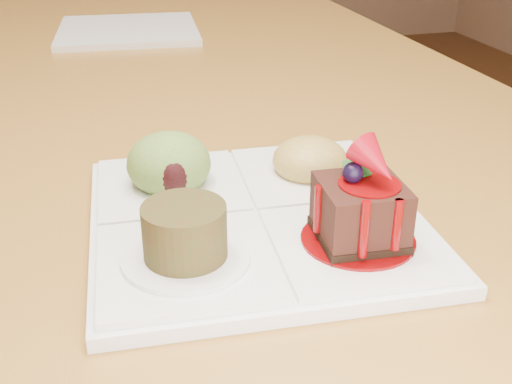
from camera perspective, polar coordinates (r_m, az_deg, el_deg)
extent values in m
plane|color=#502E16|center=(1.53, -7.46, -16.29)|extent=(6.00, 6.00, 0.00)
cube|color=#A4712A|center=(1.17, -9.58, 11.00)|extent=(1.00, 1.80, 0.04)
cylinder|color=#A4712A|center=(2.15, 0.39, 8.09)|extent=(0.06, 0.06, 0.71)
cube|color=black|center=(1.52, 16.39, 1.00)|extent=(0.50, 0.50, 0.04)
cylinder|color=black|center=(1.47, 9.65, -8.71)|extent=(0.03, 0.03, 0.39)
cylinder|color=black|center=(1.79, 20.15, -3.28)|extent=(0.03, 0.03, 0.39)
cylinder|color=black|center=(1.75, 9.72, -2.61)|extent=(0.03, 0.03, 0.39)
cube|color=white|center=(0.58, 0.00, -2.58)|extent=(0.31, 0.31, 0.01)
cube|color=white|center=(0.53, 9.01, -4.54)|extent=(0.14, 0.14, 0.01)
cube|color=white|center=(0.50, -6.20, -6.28)|extent=(0.14, 0.14, 0.01)
cube|color=white|center=(0.63, -7.62, 0.58)|extent=(0.14, 0.14, 0.01)
cube|color=white|center=(0.65, 4.79, 1.70)|extent=(0.14, 0.14, 0.01)
cylinder|color=#670305|center=(0.53, 9.04, -4.15)|extent=(0.09, 0.09, 0.00)
cube|color=black|center=(0.53, 9.07, -3.85)|extent=(0.07, 0.07, 0.01)
cube|color=black|center=(0.52, 9.27, -1.39)|extent=(0.07, 0.07, 0.04)
cylinder|color=#670305|center=(0.51, 9.45, 0.80)|extent=(0.05, 0.05, 0.00)
sphere|color=black|center=(0.50, 8.61, 1.71)|extent=(0.02, 0.02, 0.02)
cone|color=maroon|center=(0.50, 10.63, 2.57)|extent=(0.04, 0.05, 0.04)
cube|color=#103F0F|center=(0.52, 9.24, 2.06)|extent=(0.02, 0.02, 0.01)
cube|color=#103F0F|center=(0.51, 8.35, 2.07)|extent=(0.02, 0.02, 0.01)
cylinder|color=#670305|center=(0.49, 9.60, -3.31)|extent=(0.01, 0.01, 0.05)
cylinder|color=#670305|center=(0.50, 12.42, -2.88)|extent=(0.01, 0.01, 0.04)
cylinder|color=#670305|center=(0.51, 5.58, -1.52)|extent=(0.01, 0.01, 0.04)
cylinder|color=white|center=(0.50, -6.23, -5.79)|extent=(0.10, 0.10, 0.00)
cylinder|color=#402612|center=(0.49, -6.36, -3.50)|extent=(0.06, 0.06, 0.04)
cylinder|color=#471E0F|center=(0.48, -6.45, -1.94)|extent=(0.05, 0.05, 0.00)
ellipsoid|color=olive|center=(0.62, -7.75, 2.51)|extent=(0.08, 0.08, 0.06)
ellipsoid|color=black|center=(0.59, -7.38, 1.49)|extent=(0.04, 0.03, 0.04)
ellipsoid|color=#AD9C3E|center=(0.64, 4.83, 2.81)|extent=(0.08, 0.08, 0.05)
cube|color=#CB6E0E|center=(0.65, 6.01, 3.49)|extent=(0.02, 0.02, 0.02)
cube|color=#517C1B|center=(0.65, 4.89, 3.59)|extent=(0.02, 0.02, 0.02)
cube|color=#CB6E0E|center=(0.65, 3.57, 3.84)|extent=(0.02, 0.02, 0.02)
cube|color=#517C1B|center=(0.64, 3.72, 3.04)|extent=(0.02, 0.02, 0.02)
cube|color=#CB6E0E|center=(0.63, 4.28, 2.64)|extent=(0.02, 0.02, 0.02)
cube|color=#517C1B|center=(0.62, 5.63, 2.58)|extent=(0.02, 0.02, 0.01)
cube|color=#CB6E0E|center=(0.64, 6.17, 2.82)|extent=(0.02, 0.02, 0.02)
cube|color=white|center=(1.33, -11.30, 13.92)|extent=(0.29, 0.29, 0.01)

